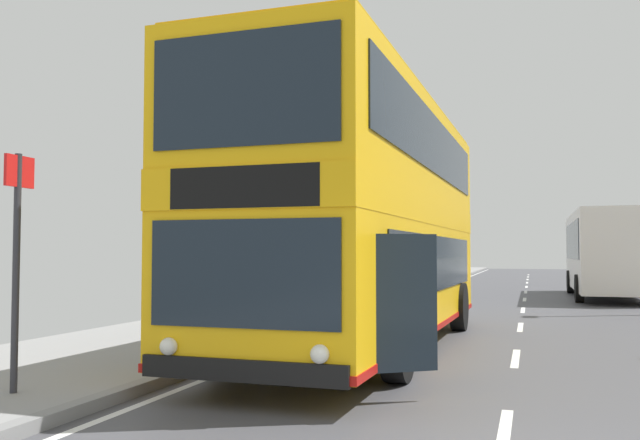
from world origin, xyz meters
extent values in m
cube|color=silver|center=(0.00, 2.60, 0.00)|extent=(0.12, 2.00, 0.00)
cube|color=silver|center=(0.00, 7.40, 0.00)|extent=(0.12, 2.00, 0.00)
cube|color=silver|center=(0.00, 12.20, 0.00)|extent=(0.12, 2.00, 0.00)
cube|color=silver|center=(0.00, 17.00, 0.00)|extent=(0.12, 2.00, 0.00)
cube|color=silver|center=(0.00, 21.80, 0.00)|extent=(0.12, 2.00, 0.00)
cube|color=silver|center=(0.00, 26.60, 0.00)|extent=(0.12, 2.00, 0.00)
cube|color=silver|center=(0.00, 31.40, 0.00)|extent=(0.12, 2.00, 0.00)
cube|color=silver|center=(0.00, 36.20, 0.00)|extent=(0.12, 2.00, 0.00)
cube|color=silver|center=(0.00, 41.00, 0.00)|extent=(0.12, 2.00, 0.00)
cube|color=silver|center=(0.00, 45.80, 0.00)|extent=(0.12, 2.00, 0.00)
cube|color=silver|center=(0.00, 50.60, 0.00)|extent=(0.12, 2.00, 0.00)
cube|color=#F4B20F|center=(-2.56, 7.82, 1.26)|extent=(2.78, 10.47, 1.83)
cube|color=#F4B20F|center=(-2.56, 7.82, 2.42)|extent=(2.80, 10.52, 0.48)
cube|color=#F4B20F|center=(-2.56, 7.82, 3.49)|extent=(2.78, 10.47, 1.67)
cube|color=#D0970D|center=(-2.56, 7.82, 4.37)|extent=(2.70, 10.15, 0.08)
cube|color=#19232D|center=(-2.69, 2.60, 1.48)|extent=(2.22, 0.09, 1.17)
cube|color=black|center=(-2.69, 2.60, 2.42)|extent=(1.77, 0.07, 0.46)
cube|color=#19232D|center=(-2.69, 2.60, 3.49)|extent=(2.22, 0.09, 1.27)
cube|color=black|center=(-2.69, 2.60, 0.45)|extent=(2.40, 0.14, 0.24)
cube|color=#B2140F|center=(-2.56, 7.82, 0.41)|extent=(2.81, 10.52, 0.10)
cube|color=#19232D|center=(-1.28, 8.05, 1.52)|extent=(0.22, 8.11, 0.95)
cube|color=#19232D|center=(-1.29, 7.79, 3.57)|extent=(0.25, 9.36, 1.00)
cube|color=#19232D|center=(-3.83, 8.11, 1.52)|extent=(0.22, 8.11, 0.95)
cube|color=#19232D|center=(-3.84, 7.85, 3.57)|extent=(0.25, 9.36, 1.00)
sphere|color=white|center=(-1.81, 2.57, 0.67)|extent=(0.20, 0.20, 0.20)
sphere|color=white|center=(-3.58, 2.61, 0.67)|extent=(0.20, 0.20, 0.20)
cube|color=#19232D|center=(-1.13, 3.63, 1.14)|extent=(0.69, 0.48, 1.57)
cube|color=black|center=(-1.46, 3.94, 1.14)|extent=(0.12, 0.90, 1.57)
cylinder|color=black|center=(-1.43, 4.79, 0.52)|extent=(0.33, 1.05, 1.04)
cylinder|color=black|center=(-3.85, 4.85, 0.52)|extent=(0.33, 1.05, 1.04)
cylinder|color=black|center=(-1.27, 11.09, 0.52)|extent=(0.33, 1.05, 1.04)
cylinder|color=black|center=(-3.69, 11.15, 0.52)|extent=(0.33, 1.05, 1.04)
cube|color=white|center=(2.97, 23.70, 1.76)|extent=(2.41, 9.43, 2.87)
cube|color=#19232D|center=(1.75, 23.70, 2.16)|extent=(0.03, 8.01, 1.38)
cube|color=#19232D|center=(2.97, 28.43, 2.04)|extent=(2.07, 0.03, 1.72)
cylinder|color=black|center=(1.82, 26.41, 0.48)|extent=(0.28, 0.96, 0.96)
cylinder|color=black|center=(4.12, 26.41, 0.48)|extent=(0.28, 0.96, 0.96)
cylinder|color=black|center=(1.81, 20.79, 0.48)|extent=(0.28, 0.96, 0.96)
cylinder|color=#2D2D33|center=(-5.29, 2.19, 1.49)|extent=(0.08, 0.08, 2.69)
cube|color=red|center=(-5.29, 2.21, 2.63)|extent=(0.04, 0.44, 0.36)
camera|label=1|loc=(0.27, -4.09, 1.71)|focal=38.07mm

